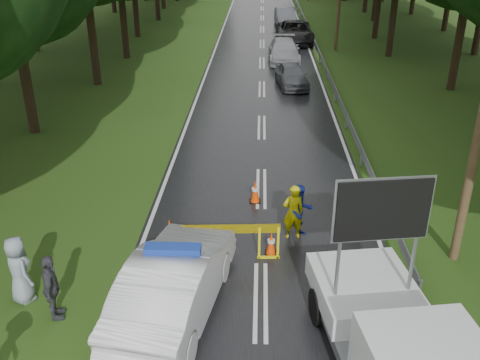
{
  "coord_description": "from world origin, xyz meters",
  "views": [
    {
      "loc": [
        -0.1,
        -10.3,
        8.18
      ],
      "look_at": [
        -0.65,
        3.93,
        1.3
      ],
      "focal_mm": 40.0,
      "sensor_mm": 36.0,
      "label": 1
    }
  ],
  "objects_px": {
    "officer": "(293,212)",
    "queue_car_fourth": "(285,17)",
    "civilian": "(300,211)",
    "queue_car_second": "(284,51)",
    "barrier": "(231,233)",
    "queue_car_first": "(292,75)",
    "queue_car_third": "(295,32)",
    "work_truck": "(392,339)",
    "police_sedan": "(175,283)"
  },
  "relations": [
    {
      "from": "work_truck",
      "to": "queue_car_second",
      "type": "height_order",
      "value": "work_truck"
    },
    {
      "from": "barrier",
      "to": "queue_car_fourth",
      "type": "relative_size",
      "value": 0.56
    },
    {
      "from": "civilian",
      "to": "queue_car_second",
      "type": "xyz_separation_m",
      "value": [
        0.32,
        21.58,
        -0.11
      ]
    },
    {
      "from": "barrier",
      "to": "queue_car_first",
      "type": "bearing_deg",
      "value": 78.18
    },
    {
      "from": "work_truck",
      "to": "queue_car_second",
      "type": "relative_size",
      "value": 1.05
    },
    {
      "from": "officer",
      "to": "queue_car_fourth",
      "type": "xyz_separation_m",
      "value": [
        1.1,
        34.88,
        -0.08
      ]
    },
    {
      "from": "barrier",
      "to": "queue_car_third",
      "type": "height_order",
      "value": "queue_car_third"
    },
    {
      "from": "civilian",
      "to": "queue_car_third",
      "type": "height_order",
      "value": "civilian"
    },
    {
      "from": "queue_car_first",
      "to": "civilian",
      "type": "bearing_deg",
      "value": -99.19
    },
    {
      "from": "officer",
      "to": "queue_car_second",
      "type": "xyz_separation_m",
      "value": [
        0.52,
        21.69,
        -0.14
      ]
    },
    {
      "from": "queue_car_first",
      "to": "police_sedan",
      "type": "bearing_deg",
      "value": -107.85
    },
    {
      "from": "queue_car_fourth",
      "to": "queue_car_second",
      "type": "bearing_deg",
      "value": -96.1
    },
    {
      "from": "work_truck",
      "to": "queue_car_fourth",
      "type": "xyz_separation_m",
      "value": [
        -0.51,
        40.12,
        -0.27
      ]
    },
    {
      "from": "police_sedan",
      "to": "officer",
      "type": "xyz_separation_m",
      "value": [
        2.84,
        3.38,
        0.01
      ]
    },
    {
      "from": "officer",
      "to": "queue_car_second",
      "type": "bearing_deg",
      "value": -103.96
    },
    {
      "from": "barrier",
      "to": "queue_car_fourth",
      "type": "distance_m",
      "value": 36.17
    },
    {
      "from": "police_sedan",
      "to": "officer",
      "type": "height_order",
      "value": "police_sedan"
    },
    {
      "from": "queue_car_first",
      "to": "queue_car_second",
      "type": "distance_m",
      "value": 6.0
    },
    {
      "from": "officer",
      "to": "queue_car_fourth",
      "type": "relative_size",
      "value": 0.36
    },
    {
      "from": "queue_car_first",
      "to": "queue_car_fourth",
      "type": "distance_m",
      "value": 19.19
    },
    {
      "from": "civilian",
      "to": "queue_car_fourth",
      "type": "relative_size",
      "value": 0.35
    },
    {
      "from": "queue_car_second",
      "to": "queue_car_fourth",
      "type": "xyz_separation_m",
      "value": [
        0.59,
        13.19,
        0.06
      ]
    },
    {
      "from": "work_truck",
      "to": "queue_car_third",
      "type": "xyz_separation_m",
      "value": [
        -0.08,
        32.93,
        -0.25
      ]
    },
    {
      "from": "queue_car_second",
      "to": "queue_car_third",
      "type": "relative_size",
      "value": 0.84
    },
    {
      "from": "queue_car_third",
      "to": "police_sedan",
      "type": "bearing_deg",
      "value": -98.29
    },
    {
      "from": "work_truck",
      "to": "officer",
      "type": "relative_size",
      "value": 3.02
    },
    {
      "from": "civilian",
      "to": "queue_car_fourth",
      "type": "height_order",
      "value": "civilian"
    },
    {
      "from": "police_sedan",
      "to": "civilian",
      "type": "xyz_separation_m",
      "value": [
        3.04,
        3.49,
        -0.03
      ]
    },
    {
      "from": "barrier",
      "to": "work_truck",
      "type": "bearing_deg",
      "value": -54.54
    },
    {
      "from": "barrier",
      "to": "civilian",
      "type": "bearing_deg",
      "value": 30.72
    },
    {
      "from": "police_sedan",
      "to": "queue_car_second",
      "type": "xyz_separation_m",
      "value": [
        3.36,
        25.07,
        -0.13
      ]
    },
    {
      "from": "police_sedan",
      "to": "queue_car_second",
      "type": "relative_size",
      "value": 1.09
    },
    {
      "from": "barrier",
      "to": "civilian",
      "type": "relative_size",
      "value": 1.62
    },
    {
      "from": "barrier",
      "to": "queue_car_second",
      "type": "distance_m",
      "value": 22.98
    },
    {
      "from": "queue_car_first",
      "to": "queue_car_third",
      "type": "height_order",
      "value": "queue_car_third"
    },
    {
      "from": "work_truck",
      "to": "barrier",
      "type": "distance_m",
      "value": 5.24
    },
    {
      "from": "queue_car_third",
      "to": "queue_car_fourth",
      "type": "distance_m",
      "value": 7.2
    },
    {
      "from": "queue_car_second",
      "to": "queue_car_third",
      "type": "height_order",
      "value": "queue_car_third"
    },
    {
      "from": "officer",
      "to": "queue_car_first",
      "type": "bearing_deg",
      "value": -105.27
    },
    {
      "from": "civilian",
      "to": "queue_car_first",
      "type": "relative_size",
      "value": 0.43
    },
    {
      "from": "queue_car_third",
      "to": "queue_car_first",
      "type": "bearing_deg",
      "value": -94.09
    },
    {
      "from": "barrier",
      "to": "queue_car_first",
      "type": "xyz_separation_m",
      "value": [
        2.42,
        16.87,
        -0.18
      ]
    },
    {
      "from": "work_truck",
      "to": "queue_car_first",
      "type": "xyz_separation_m",
      "value": [
        -0.88,
        20.93,
        -0.4
      ]
    },
    {
      "from": "work_truck",
      "to": "queue_car_second",
      "type": "distance_m",
      "value": 26.96
    },
    {
      "from": "police_sedan",
      "to": "civilian",
      "type": "bearing_deg",
      "value": -121.21
    },
    {
      "from": "police_sedan",
      "to": "queue_car_first",
      "type": "distance_m",
      "value": 19.4
    },
    {
      "from": "police_sedan",
      "to": "barrier",
      "type": "distance_m",
      "value": 2.48
    },
    {
      "from": "queue_car_fourth",
      "to": "work_truck",
      "type": "bearing_deg",
      "value": -92.82
    },
    {
      "from": "queue_car_second",
      "to": "queue_car_first",
      "type": "bearing_deg",
      "value": -88.72
    },
    {
      "from": "barrier",
      "to": "officer",
      "type": "height_order",
      "value": "officer"
    }
  ]
}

